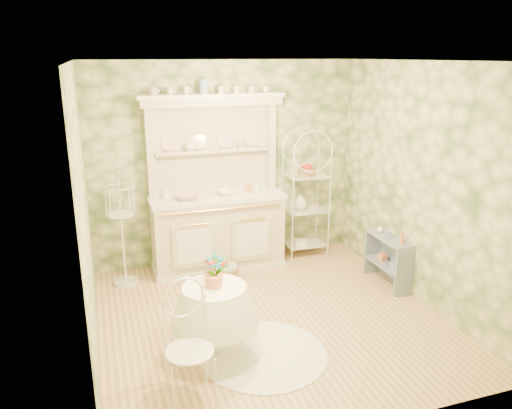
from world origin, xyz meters
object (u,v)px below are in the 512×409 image
object	(u,v)px
bakers_rack	(306,193)
side_shelf	(388,263)
cafe_chair	(190,358)
round_table	(215,325)
kitchen_dresser	(217,185)
birdcage_stand	(122,228)
floor_basket	(226,271)

from	to	relation	value
bakers_rack	side_shelf	distance (m)	1.52
bakers_rack	cafe_chair	world-z (taller)	bakers_rack
round_table	bakers_rack	bearing A→B (deg)	48.80
kitchen_dresser	round_table	world-z (taller)	kitchen_dresser
round_table	cafe_chair	distance (m)	0.66
kitchen_dresser	bakers_rack	world-z (taller)	kitchen_dresser
bakers_rack	cafe_chair	bearing A→B (deg)	-127.84
side_shelf	birdcage_stand	bearing A→B (deg)	164.97
round_table	cafe_chair	xyz separation A→B (m)	(-0.35, -0.56, 0.07)
floor_basket	bakers_rack	bearing A→B (deg)	21.83
round_table	floor_basket	world-z (taller)	round_table
round_table	floor_basket	xyz separation A→B (m)	(0.52, 1.57, -0.20)
birdcage_stand	floor_basket	size ratio (longest dim) A/B	3.86
kitchen_dresser	side_shelf	size ratio (longest dim) A/B	3.55
cafe_chair	floor_basket	distance (m)	2.31
kitchen_dresser	round_table	bearing A→B (deg)	-104.86
side_shelf	kitchen_dresser	bearing A→B (deg)	151.36
kitchen_dresser	bakers_rack	xyz separation A→B (m)	(1.30, 0.08, -0.24)
bakers_rack	birdcage_stand	xyz separation A→B (m)	(-2.53, -0.22, -0.17)
kitchen_dresser	floor_basket	distance (m)	1.12
bakers_rack	birdcage_stand	distance (m)	2.54
bakers_rack	kitchen_dresser	bearing A→B (deg)	-174.92
round_table	birdcage_stand	bearing A→B (deg)	110.37
kitchen_dresser	cafe_chair	bearing A→B (deg)	-108.89
birdcage_stand	floor_basket	bearing A→B (deg)	-14.28
side_shelf	bakers_rack	bearing A→B (deg)	118.12
round_table	kitchen_dresser	bearing A→B (deg)	75.14
side_shelf	cafe_chair	world-z (taller)	cafe_chair
cafe_chair	birdcage_stand	bearing A→B (deg)	85.25
kitchen_dresser	round_table	size ratio (longest dim) A/B	3.54
bakers_rack	side_shelf	size ratio (longest dim) A/B	2.81
floor_basket	kitchen_dresser	bearing A→B (deg)	87.57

